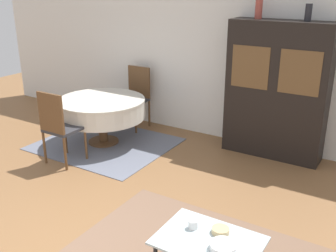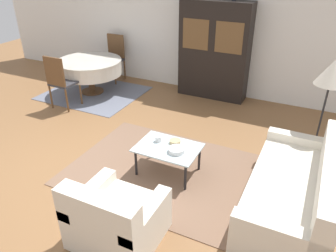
{
  "view_description": "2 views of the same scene",
  "coord_description": "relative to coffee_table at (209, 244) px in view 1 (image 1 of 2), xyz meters",
  "views": [
    {
      "loc": [
        2.32,
        -2.05,
        2.45
      ],
      "look_at": [
        0.2,
        1.4,
        0.95
      ],
      "focal_mm": 42.0,
      "sensor_mm": 36.0,
      "label": 1
    },
    {
      "loc": [
        2.83,
        -2.94,
        2.81
      ],
      "look_at": [
        1.18,
        0.46,
        0.75
      ],
      "focal_mm": 35.0,
      "sensor_mm": 36.0,
      "label": 2
    }
  ],
  "objects": [
    {
      "name": "coffee_table",
      "position": [
        0.0,
        0.0,
        0.0
      ],
      "size": [
        0.86,
        0.62,
        0.41
      ],
      "color": "black",
      "rests_on": "area_rug"
    },
    {
      "name": "wall_back",
      "position": [
        -1.18,
        3.17,
        0.97
      ],
      "size": [
        10.0,
        0.06,
        2.7
      ],
      "color": "white",
      "rests_on": "ground_plane"
    },
    {
      "name": "bowl",
      "position": [
        0.16,
        -0.06,
        0.07
      ],
      "size": [
        0.22,
        0.22,
        0.06
      ],
      "color": "white",
      "rests_on": "coffee_table"
    },
    {
      "name": "dining_rug",
      "position": [
        -2.73,
        1.89,
        -0.37
      ],
      "size": [
        2.0,
        1.71,
        0.01
      ],
      "color": "slate",
      "rests_on": "ground_plane"
    },
    {
      "name": "display_cabinet",
      "position": [
        -0.37,
        2.91,
        0.6
      ],
      "size": [
        1.41,
        0.43,
        1.96
      ],
      "color": "black",
      "rests_on": "ground_plane"
    },
    {
      "name": "dining_table",
      "position": [
        -2.8,
        1.92,
        0.2
      ],
      "size": [
        1.36,
        1.36,
        0.72
      ],
      "color": "brown",
      "rests_on": "dining_rug"
    },
    {
      "name": "vase_short",
      "position": [
        -0.06,
        2.91,
        1.69
      ],
      "size": [
        0.09,
        0.09,
        0.22
      ],
      "color": "#232328",
      "rests_on": "display_cabinet"
    },
    {
      "name": "cup",
      "position": [
        -0.19,
        0.07,
        0.08
      ],
      "size": [
        0.08,
        0.08,
        0.08
      ],
      "color": "white",
      "rests_on": "coffee_table"
    },
    {
      "name": "dining_chair_far",
      "position": [
        -2.8,
        2.83,
        0.22
      ],
      "size": [
        0.44,
        0.44,
        1.05
      ],
      "rotation": [
        0.0,
        0.0,
        3.14
      ],
      "color": "brown",
      "rests_on": "dining_rug"
    },
    {
      "name": "vase_tall",
      "position": [
        -0.73,
        2.91,
        1.72
      ],
      "size": [
        0.1,
        0.1,
        0.29
      ],
      "color": "#9E4238",
      "rests_on": "display_cabinet"
    },
    {
      "name": "dining_chair_near",
      "position": [
        -2.8,
        1.02,
        0.22
      ],
      "size": [
        0.44,
        0.44,
        1.05
      ],
      "color": "brown",
      "rests_on": "dining_rug"
    },
    {
      "name": "bowl_small",
      "position": [
        0.04,
        0.14,
        0.07
      ],
      "size": [
        0.15,
        0.15,
        0.05
      ],
      "color": "tan",
      "rests_on": "coffee_table"
    }
  ]
}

